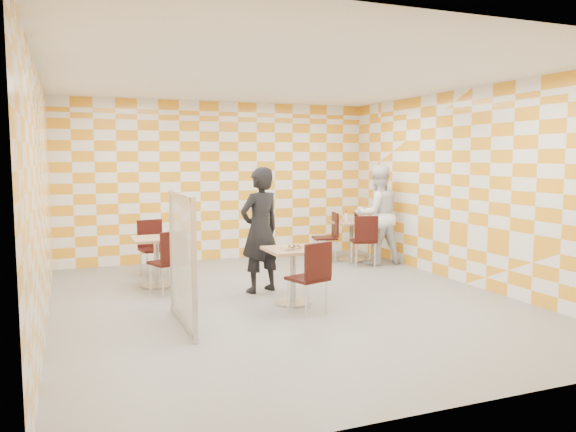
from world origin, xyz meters
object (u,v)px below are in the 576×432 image
Objects in this scene: chair_main_front at (312,272)px; chair_second_front at (365,237)px; man_white at (377,215)px; partition at (182,259)px; chair_empty_far at (152,243)px; main_table at (293,266)px; man_dark at (260,230)px; soda_bottle at (356,216)px; empty_table at (157,253)px; sport_bottle at (346,217)px; second_table at (351,234)px; chair_empty_near at (170,257)px; chair_second_side at (330,233)px.

chair_second_front is (2.14, 2.50, 0.00)m from chair_main_front.
partition is at bearing 35.36° from man_white.
chair_empty_far is 4.04m from man_white.
main_table is 0.41× the size of man_dark.
man_white is at bearing 32.01° from partition.
soda_bottle is at bearing -164.74° from man_dark.
man_dark reaches higher than empty_table.
man_white is at bearing -67.34° from soda_bottle.
chair_empty_far reaches higher than main_table.
sport_bottle reaches higher than chair_main_front.
second_table is (2.21, 2.51, 0.00)m from main_table.
man_dark is at bearing -142.72° from sport_bottle.
sport_bottle is (3.55, 1.46, 0.29)m from chair_empty_near.
chair_empty_far reaches higher than empty_table.
man_dark is at bearing -137.98° from chair_second_side.
man_white is at bearing -35.78° from chair_second_side.
main_table is 0.81× the size of chair_second_front.
chair_empty_near is 0.51× the size of man_dark.
man_white is 0.50m from soda_bottle.
chair_empty_near is at bearing 143.00° from main_table.
chair_main_front is 1.60m from partition.
chair_empty_far is (-0.05, 1.42, 0.00)m from chair_empty_near.
sport_bottle reaches higher than chair_second_side.
sport_bottle is 0.87× the size of soda_bottle.
chair_empty_near is at bearing 130.45° from chair_main_front.
main_table is at bearing 42.83° from man_white.
chair_second_front reaches higher than empty_table.
soda_bottle is at bearing 37.74° from partition.
chair_main_front is at bearing 50.37° from man_white.
soda_bottle is (2.31, 2.52, 0.34)m from main_table.
chair_second_front is 1.00× the size of chair_empty_near.
second_table is 0.41× the size of man_dark.
partition is 0.85× the size of man_dark.
chair_main_front is at bearing -56.28° from empty_table.
main_table is 0.81× the size of chair_second_side.
chair_main_front and chair_empty_near have the same top height.
main_table is at bearing -131.36° from second_table.
second_table is 0.81× the size of chair_second_side.
chair_second_front is (2.14, 1.89, 0.04)m from main_table.
main_table is 2.30m from empty_table.
chair_second_front is 0.51× the size of man_dark.
second_table is at bearing -0.04° from chair_empty_far.
chair_main_front is 1.00× the size of chair_second_front.
chair_main_front is 0.51× the size of man_dark.
chair_second_front is 1.00× the size of chair_second_side.
partition is at bearing -141.63° from second_table.
chair_empty_far is 0.60× the size of partition.
main_table is 0.91m from man_dark.
chair_second_side is 0.44m from sport_bottle.
chair_second_front is 0.72m from soda_bottle.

